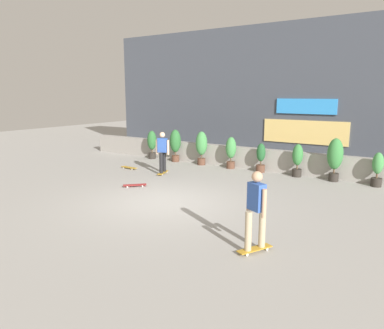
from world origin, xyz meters
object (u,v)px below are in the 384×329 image
skater_far_left (163,151)px  skateboard_aside (129,167)px  potted_plant_1 (175,143)px  potted_plant_0 (152,143)px  potted_plant_6 (335,156)px  potted_plant_5 (297,159)px  potted_plant_7 (378,169)px  potted_plant_3 (231,151)px  potted_plant_4 (261,157)px  potted_plant_2 (201,146)px  skater_by_wall_left (256,208)px  skateboard_near_camera (135,185)px

skater_far_left → skateboard_aside: (-1.85, 0.02, -0.88)m
potted_plant_1 → skater_far_left: size_ratio=0.90×
skater_far_left → potted_plant_1: bearing=115.5°
potted_plant_0 → potted_plant_1: bearing=0.0°
potted_plant_0 → potted_plant_6: bearing=-0.0°
potted_plant_5 → potted_plant_7: (2.81, -0.00, -0.07)m
potted_plant_3 → potted_plant_4: potted_plant_3 is taller
potted_plant_0 → skateboard_aside: bearing=-72.7°
potted_plant_3 → skateboard_aside: 4.44m
potted_plant_1 → skateboard_aside: (-0.65, -2.51, -0.82)m
potted_plant_1 → skater_far_left: bearing=-64.5°
potted_plant_5 → skateboard_aside: 6.99m
potted_plant_2 → potted_plant_5: 4.39m
potted_plant_1 → potted_plant_7: size_ratio=1.26×
potted_plant_1 → potted_plant_3: potted_plant_1 is taller
potted_plant_2 → potted_plant_3: (1.49, -0.00, -0.11)m
skater_by_wall_left → potted_plant_1: bearing=135.0°
potted_plant_2 → potted_plant_7: potted_plant_2 is taller
potted_plant_1 → potted_plant_6: (7.22, -0.00, 0.05)m
skateboard_near_camera → skateboard_aside: (-2.29, 2.17, 0.00)m
skater_far_left → potted_plant_3: bearing=55.3°
potted_plant_4 → skateboard_near_camera: (-2.69, -4.67, -0.57)m
potted_plant_0 → potted_plant_5: (7.28, 0.00, -0.09)m
skateboard_near_camera → potted_plant_5: bearing=48.0°
potted_plant_0 → potted_plant_1: 1.43m
skater_far_left → skateboard_near_camera: bearing=-78.5°
potted_plant_5 → skater_by_wall_left: (1.48, -7.33, 0.24)m
potted_plant_1 → skater_far_left: skater_far_left is taller
potted_plant_3 → potted_plant_6: (4.27, 0.00, 0.17)m
potted_plant_6 → skateboard_aside: size_ratio=1.98×
skateboard_near_camera → skater_far_left: bearing=101.5°
potted_plant_4 → potted_plant_6: bearing=-0.0°
potted_plant_1 → potted_plant_7: bearing=0.0°
potted_plant_1 → potted_plant_4: (4.33, 0.00, -0.25)m
potted_plant_5 → skater_by_wall_left: bearing=-78.6°
skater_by_wall_left → potted_plant_2: bearing=128.7°
potted_plant_5 → potted_plant_6: bearing=-0.0°
potted_plant_6 → skateboard_near_camera: 7.33m
potted_plant_6 → potted_plant_5: bearing=180.0°
potted_plant_1 → potted_plant_3: (2.95, -0.00, -0.11)m
potted_plant_1 → potted_plant_4: bearing=0.0°
potted_plant_2 → skateboard_near_camera: bearing=-87.8°
potted_plant_5 → potted_plant_1: bearing=-180.0°
potted_plant_6 → potted_plant_0: bearing=180.0°
potted_plant_2 → potted_plant_5: (4.39, 0.00, -0.18)m
potted_plant_0 → skateboard_aside: potted_plant_0 is taller
potted_plant_5 → skater_far_left: bearing=-151.5°
potted_plant_3 → potted_plant_5: (2.90, 0.00, -0.07)m
potted_plant_3 → potted_plant_2: bearing=180.0°
potted_plant_2 → skater_far_left: (-0.26, -2.52, 0.06)m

